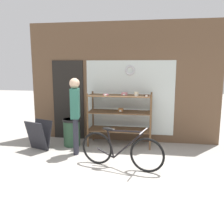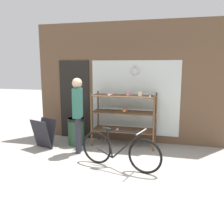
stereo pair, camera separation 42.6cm
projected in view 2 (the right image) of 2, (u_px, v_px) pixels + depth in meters
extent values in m
plane|color=gray|center=(94.00, 188.00, 4.06)|extent=(30.00, 30.00, 0.00)
cube|color=brown|center=(128.00, 83.00, 6.41)|extent=(4.92, 0.08, 3.06)
cube|color=silver|center=(135.00, 98.00, 6.38)|extent=(2.26, 0.02, 1.90)
cube|color=black|center=(75.00, 100.00, 6.80)|extent=(0.84, 0.03, 2.10)
torus|color=#B7B7BC|center=(135.00, 70.00, 6.24)|extent=(0.26, 0.06, 0.26)
cylinder|color=brown|center=(91.00, 120.00, 6.08)|extent=(0.04, 0.04, 1.32)
cylinder|color=brown|center=(154.00, 124.00, 5.70)|extent=(0.04, 0.04, 1.32)
cylinder|color=brown|center=(98.00, 116.00, 6.60)|extent=(0.04, 0.04, 1.32)
cylinder|color=brown|center=(156.00, 119.00, 6.22)|extent=(0.04, 0.04, 1.32)
cube|color=brown|center=(124.00, 130.00, 6.20)|extent=(1.55, 0.59, 0.02)
cube|color=brown|center=(124.00, 112.00, 6.12)|extent=(1.55, 0.59, 0.02)
cube|color=brown|center=(124.00, 96.00, 6.04)|extent=(1.55, 0.59, 0.02)
torus|color=pink|center=(110.00, 95.00, 6.02)|extent=(0.15, 0.15, 0.04)
cube|color=white|center=(109.00, 95.00, 5.94)|extent=(0.05, 0.00, 0.04)
cylinder|color=beige|center=(140.00, 94.00, 5.88)|extent=(0.11, 0.11, 0.10)
cube|color=white|center=(140.00, 96.00, 5.83)|extent=(0.05, 0.00, 0.04)
torus|color=#4C2D1E|center=(150.00, 96.00, 5.78)|extent=(0.13, 0.13, 0.04)
cube|color=white|center=(150.00, 96.00, 5.71)|extent=(0.05, 0.00, 0.04)
cylinder|color=#C67F42|center=(125.00, 110.00, 6.17)|extent=(0.13, 0.13, 0.07)
cube|color=white|center=(124.00, 111.00, 6.10)|extent=(0.05, 0.00, 0.04)
ellipsoid|color=brown|center=(118.00, 129.00, 6.17)|extent=(0.08, 0.07, 0.05)
cube|color=white|center=(117.00, 129.00, 6.13)|extent=(0.05, 0.00, 0.04)
cylinder|color=pink|center=(129.00, 94.00, 6.08)|extent=(0.15, 0.15, 0.06)
cube|color=white|center=(128.00, 95.00, 6.00)|extent=(0.05, 0.00, 0.04)
torus|color=black|center=(97.00, 148.00, 5.04)|extent=(0.66, 0.20, 0.67)
torus|color=black|center=(145.00, 156.00, 4.56)|extent=(0.66, 0.20, 0.67)
cylinder|color=black|center=(126.00, 146.00, 4.71)|extent=(0.61, 0.18, 0.61)
cylinder|color=black|center=(123.00, 131.00, 4.69)|extent=(0.71, 0.20, 0.07)
cylinder|color=black|center=(110.00, 144.00, 4.88)|extent=(0.16, 0.07, 0.55)
cylinder|color=black|center=(105.00, 153.00, 4.97)|extent=(0.37, 0.12, 0.18)
ellipsoid|color=black|center=(107.00, 129.00, 4.86)|extent=(0.24, 0.14, 0.06)
cylinder|color=#B2B2B7|center=(141.00, 132.00, 4.51)|extent=(0.13, 0.45, 0.02)
cube|color=#232328|center=(41.00, 134.00, 5.96)|extent=(0.58, 0.37, 0.69)
cube|color=#232328|center=(47.00, 133.00, 6.10)|extent=(0.58, 0.37, 0.69)
cylinder|color=#282833|center=(78.00, 136.00, 5.60)|extent=(0.11, 0.11, 0.83)
cylinder|color=#282833|center=(79.00, 135.00, 5.71)|extent=(0.11, 0.11, 0.83)
cube|color=#285B4C|center=(78.00, 103.00, 5.52)|extent=(0.24, 0.35, 0.65)
sphere|color=tan|center=(77.00, 83.00, 5.44)|extent=(0.22, 0.22, 0.22)
cylinder|color=#2D5138|center=(76.00, 131.00, 6.27)|extent=(0.40, 0.40, 0.68)
cylinder|color=black|center=(76.00, 119.00, 6.21)|extent=(0.43, 0.43, 0.06)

